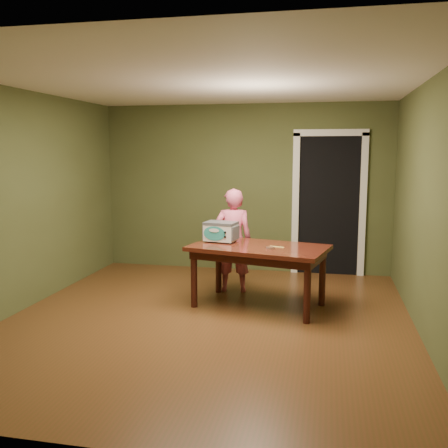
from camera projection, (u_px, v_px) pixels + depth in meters
The scene contains 8 objects.
floor at pixel (207, 321), 5.58m from camera, with size 5.00×5.00×0.00m, color #5B321A.
room_shell at pixel (206, 167), 5.33m from camera, with size 4.52×5.02×2.61m.
doorway at pixel (329, 204), 7.86m from camera, with size 1.10×0.66×2.25m.
dining_table at pixel (259, 254), 6.01m from camera, with size 1.76×1.23×0.75m.
toy_oven at pixel (221, 231), 6.26m from camera, with size 0.45×0.34×0.25m.
baking_pan at pixel (270, 248), 5.83m from camera, with size 0.10×0.10×0.02m.
spatula at pixel (277, 247), 5.92m from camera, with size 0.18×0.03×0.01m, color #F0E768.
child at pixel (233, 240), 6.68m from camera, with size 0.51×0.33×1.39m, color #DF5B7D.
Camera 1 is at (1.28, -5.21, 1.89)m, focal length 40.00 mm.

